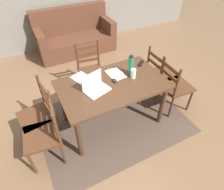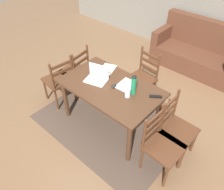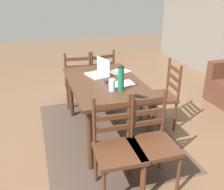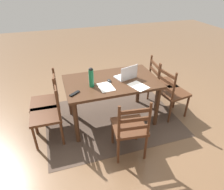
{
  "view_description": "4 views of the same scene",
  "coord_description": "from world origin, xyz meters",
  "px_view_note": "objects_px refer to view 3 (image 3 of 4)",
  "views": [
    {
      "loc": [
        -0.96,
        -1.86,
        2.42
      ],
      "look_at": [
        -0.04,
        -0.07,
        0.63
      ],
      "focal_mm": 31.04,
      "sensor_mm": 36.0,
      "label": 1
    },
    {
      "loc": [
        1.7,
        -1.88,
        2.79
      ],
      "look_at": [
        0.1,
        -0.07,
        0.7
      ],
      "focal_mm": 35.79,
      "sensor_mm": 36.0,
      "label": 2
    },
    {
      "loc": [
        2.91,
        -0.82,
        1.88
      ],
      "look_at": [
        -0.01,
        0.09,
        0.56
      ],
      "focal_mm": 40.52,
      "sensor_mm": 36.0,
      "label": 3
    },
    {
      "loc": [
        0.85,
        2.67,
        2.23
      ],
      "look_at": [
        0.01,
        0.05,
        0.53
      ],
      "focal_mm": 31.9,
      "sensor_mm": 36.0,
      "label": 4
    }
  ],
  "objects_px": {
    "laptop": "(100,71)",
    "drinking_glass": "(112,85)",
    "chair_far_head": "(161,96)",
    "tv_remote": "(142,97)",
    "chair_right_near": "(118,149)",
    "water_bottle": "(121,77)",
    "chair_right_far": "(152,143)",
    "chair_left_near": "(78,79)",
    "computer_mouse": "(108,81)",
    "dining_table": "(106,89)",
    "chair_left_far": "(99,77)"
  },
  "relations": [
    {
      "from": "chair_left_far",
      "to": "tv_remote",
      "type": "relative_size",
      "value": 5.59
    },
    {
      "from": "chair_far_head",
      "to": "chair_right_near",
      "type": "distance_m",
      "value": 1.43
    },
    {
      "from": "chair_left_near",
      "to": "chair_left_far",
      "type": "bearing_deg",
      "value": 90.03
    },
    {
      "from": "chair_left_far",
      "to": "chair_right_far",
      "type": "bearing_deg",
      "value": -0.15
    },
    {
      "from": "dining_table",
      "to": "chair_left_near",
      "type": "relative_size",
      "value": 1.56
    },
    {
      "from": "dining_table",
      "to": "chair_left_far",
      "type": "relative_size",
      "value": 1.56
    },
    {
      "from": "dining_table",
      "to": "water_bottle",
      "type": "relative_size",
      "value": 4.84
    },
    {
      "from": "dining_table",
      "to": "chair_left_near",
      "type": "xyz_separation_m",
      "value": [
        -1.03,
        -0.18,
        -0.2
      ]
    },
    {
      "from": "drinking_glass",
      "to": "dining_table",
      "type": "bearing_deg",
      "value": 177.78
    },
    {
      "from": "dining_table",
      "to": "computer_mouse",
      "type": "distance_m",
      "value": 0.13
    },
    {
      "from": "chair_far_head",
      "to": "tv_remote",
      "type": "relative_size",
      "value": 5.59
    },
    {
      "from": "chair_left_near",
      "to": "drinking_glass",
      "type": "relative_size",
      "value": 6.93
    },
    {
      "from": "chair_right_near",
      "to": "tv_remote",
      "type": "distance_m",
      "value": 0.66
    },
    {
      "from": "water_bottle",
      "to": "drinking_glass",
      "type": "bearing_deg",
      "value": -99.99
    },
    {
      "from": "water_bottle",
      "to": "computer_mouse",
      "type": "height_order",
      "value": "water_bottle"
    },
    {
      "from": "water_bottle",
      "to": "tv_remote",
      "type": "distance_m",
      "value": 0.35
    },
    {
      "from": "dining_table",
      "to": "chair_right_far",
      "type": "distance_m",
      "value": 1.06
    },
    {
      "from": "chair_left_near",
      "to": "drinking_glass",
      "type": "xyz_separation_m",
      "value": [
        1.35,
        0.17,
        0.37
      ]
    },
    {
      "from": "chair_left_far",
      "to": "water_bottle",
      "type": "distance_m",
      "value": 1.45
    },
    {
      "from": "chair_far_head",
      "to": "laptop",
      "type": "distance_m",
      "value": 0.94
    },
    {
      "from": "laptop",
      "to": "drinking_glass",
      "type": "relative_size",
      "value": 2.69
    },
    {
      "from": "chair_right_near",
      "to": "water_bottle",
      "type": "relative_size",
      "value": 3.11
    },
    {
      "from": "chair_right_near",
      "to": "drinking_glass",
      "type": "bearing_deg",
      "value": 166.89
    },
    {
      "from": "laptop",
      "to": "water_bottle",
      "type": "xyz_separation_m",
      "value": [
        0.6,
        0.1,
        0.1
      ]
    },
    {
      "from": "chair_far_head",
      "to": "water_bottle",
      "type": "xyz_separation_m",
      "value": [
        0.34,
        -0.73,
        0.46
      ]
    },
    {
      "from": "chair_left_near",
      "to": "chair_right_near",
      "type": "distance_m",
      "value": 2.06
    },
    {
      "from": "drinking_glass",
      "to": "computer_mouse",
      "type": "height_order",
      "value": "drinking_glass"
    },
    {
      "from": "chair_far_head",
      "to": "tv_remote",
      "type": "height_order",
      "value": "chair_far_head"
    },
    {
      "from": "dining_table",
      "to": "chair_right_far",
      "type": "bearing_deg",
      "value": 9.86
    },
    {
      "from": "chair_left_near",
      "to": "tv_remote",
      "type": "bearing_deg",
      "value": 14.17
    },
    {
      "from": "chair_left_near",
      "to": "chair_left_far",
      "type": "height_order",
      "value": "same"
    },
    {
      "from": "laptop",
      "to": "computer_mouse",
      "type": "xyz_separation_m",
      "value": [
        0.31,
        0.03,
        -0.04
      ]
    },
    {
      "from": "chair_right_far",
      "to": "chair_right_near",
      "type": "height_order",
      "value": "same"
    },
    {
      "from": "chair_right_far",
      "to": "chair_right_near",
      "type": "relative_size",
      "value": 1.0
    },
    {
      "from": "computer_mouse",
      "to": "drinking_glass",
      "type": "bearing_deg",
      "value": -9.11
    },
    {
      "from": "chair_right_near",
      "to": "computer_mouse",
      "type": "relative_size",
      "value": 9.5
    },
    {
      "from": "chair_left_near",
      "to": "chair_right_far",
      "type": "height_order",
      "value": "same"
    },
    {
      "from": "chair_far_head",
      "to": "chair_left_far",
      "type": "xyz_separation_m",
      "value": [
        -1.03,
        -0.63,
        0.0
      ]
    },
    {
      "from": "drinking_glass",
      "to": "tv_remote",
      "type": "bearing_deg",
      "value": 39.59
    },
    {
      "from": "laptop",
      "to": "water_bottle",
      "type": "height_order",
      "value": "water_bottle"
    },
    {
      "from": "chair_right_far",
      "to": "chair_left_far",
      "type": "height_order",
      "value": "same"
    },
    {
      "from": "chair_left_near",
      "to": "computer_mouse",
      "type": "relative_size",
      "value": 9.5
    },
    {
      "from": "chair_left_near",
      "to": "water_bottle",
      "type": "bearing_deg",
      "value": 11.2
    },
    {
      "from": "laptop",
      "to": "drinking_glass",
      "type": "distance_m",
      "value": 0.58
    },
    {
      "from": "chair_far_head",
      "to": "chair_left_near",
      "type": "bearing_deg",
      "value": -135.96
    },
    {
      "from": "chair_left_far",
      "to": "drinking_glass",
      "type": "relative_size",
      "value": 6.93
    },
    {
      "from": "chair_right_far",
      "to": "computer_mouse",
      "type": "relative_size",
      "value": 9.5
    },
    {
      "from": "chair_right_far",
      "to": "chair_right_near",
      "type": "xyz_separation_m",
      "value": [
        0.0,
        -0.36,
        0.0
      ]
    },
    {
      "from": "chair_right_far",
      "to": "tv_remote",
      "type": "distance_m",
      "value": 0.52
    },
    {
      "from": "chair_left_near",
      "to": "computer_mouse",
      "type": "xyz_separation_m",
      "value": [
        1.08,
        0.2,
        0.32
      ]
    }
  ]
}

